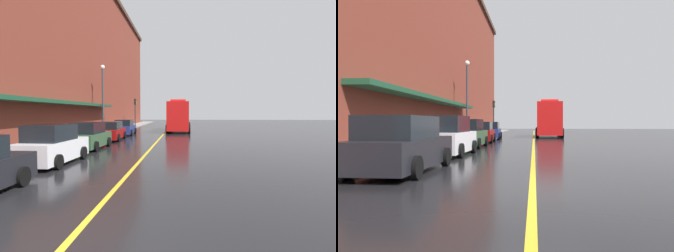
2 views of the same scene
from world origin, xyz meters
The scene contains 13 objects.
ground_plane centered at (0.00, 25.00, 0.00)m, with size 112.00×112.00×0.00m, color black.
sidewalk_left centered at (-6.20, 25.00, 0.07)m, with size 2.40×70.00×0.15m, color gray.
lane_center_stripe centered at (0.00, 25.00, 0.00)m, with size 0.16×70.00×0.01m, color gold.
brick_building_left centered at (-11.87, 24.00, 9.27)m, with size 10.11×64.00×18.51m.
parked_car_1 centered at (-3.90, 7.65, 0.84)m, with size 2.11×4.21×1.82m.
parked_car_2 centered at (-3.99, 12.74, 0.80)m, with size 2.09×4.19×1.72m.
parked_car_3 centered at (-4.04, 18.40, 0.75)m, with size 2.13×4.53×1.58m.
parked_car_4 centered at (-4.03, 23.90, 0.75)m, with size 2.11×4.60×1.60m.
fire_truck centered at (1.62, 29.33, 1.81)m, with size 2.91×9.36×3.79m.
parking_meter_0 centered at (-5.35, 16.00, 1.06)m, with size 0.14×0.18×1.33m.
parking_meter_1 centered at (-5.35, 7.72, 1.06)m, with size 0.14×0.18×1.33m.
street_lamp_left centered at (-5.95, 22.60, 4.40)m, with size 0.44×0.44×6.94m.
traffic_light_near centered at (-5.29, 37.40, 3.16)m, with size 0.38×0.36×4.30m.
Camera 1 is at (2.10, -4.57, 2.38)m, focal length 29.26 mm.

